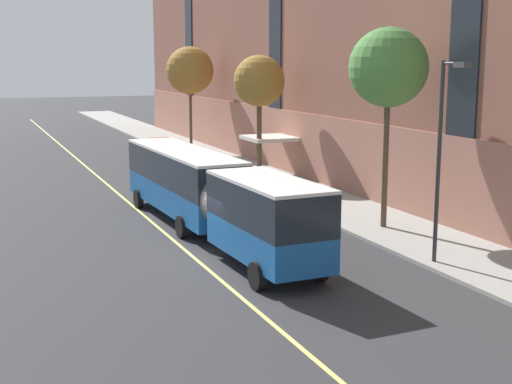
# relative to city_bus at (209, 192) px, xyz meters

# --- Properties ---
(ground_plane) EXTENTS (260.00, 260.00, 0.00)m
(ground_plane) POSITION_rel_city_bus_xyz_m (-0.53, -3.49, -2.05)
(ground_plane) COLOR #303033
(sidewalk) EXTENTS (4.80, 160.00, 0.15)m
(sidewalk) POSITION_rel_city_bus_xyz_m (8.38, -0.49, -1.97)
(sidewalk) COLOR #9E9B93
(sidewalk) RESTS_ON ground
(city_bus) EXTENTS (3.40, 18.43, 3.51)m
(city_bus) POSITION_rel_city_bus_xyz_m (0.00, 0.00, 0.00)
(city_bus) COLOR #19569E
(city_bus) RESTS_ON ground
(parked_car_red_1) EXTENTS (2.03, 4.73, 1.56)m
(parked_car_red_1) POSITION_rel_city_bus_xyz_m (4.83, 26.28, -1.26)
(parked_car_red_1) COLOR #B21E19
(parked_car_red_1) RESTS_ON ground
(parked_car_green_2) EXTENTS (1.91, 4.80, 1.56)m
(parked_car_green_2) POSITION_rel_city_bus_xyz_m (4.69, 7.75, -1.26)
(parked_car_green_2) COLOR #23603D
(parked_car_green_2) RESTS_ON ground
(parked_car_champagne_3) EXTENTS (2.01, 4.52, 1.56)m
(parked_car_champagne_3) POSITION_rel_city_bus_xyz_m (4.73, 18.17, -1.26)
(parked_car_champagne_3) COLOR #BCAD89
(parked_car_champagne_3) RESTS_ON ground
(street_tree_mid_block) EXTENTS (3.58, 3.58, 9.10)m
(street_tree_mid_block) POSITION_rel_city_bus_xyz_m (7.92, -1.84, 5.38)
(street_tree_mid_block) COLOR brown
(street_tree_mid_block) RESTS_ON sidewalk
(street_tree_far_uptown) EXTENTS (3.31, 3.31, 7.97)m
(street_tree_far_uptown) POSITION_rel_city_bus_xyz_m (7.92, 13.28, 4.36)
(street_tree_far_uptown) COLOR brown
(street_tree_far_uptown) RESTS_ON sidewalk
(street_tree_far_downtown) EXTENTS (3.96, 3.96, 8.76)m
(street_tree_far_downtown) POSITION_rel_city_bus_xyz_m (7.92, 28.39, 4.86)
(street_tree_far_downtown) COLOR brown
(street_tree_far_downtown) RESTS_ON sidewalk
(street_lamp) EXTENTS (0.36, 1.48, 7.62)m
(street_lamp) POSITION_rel_city_bus_xyz_m (6.58, -7.80, 2.72)
(street_lamp) COLOR #2D2D30
(street_lamp) RESTS_ON sidewalk
(lane_centerline) EXTENTS (0.16, 140.00, 0.01)m
(lane_centerline) POSITION_rel_city_bus_xyz_m (-1.70, -0.49, -2.04)
(lane_centerline) COLOR #E0D66B
(lane_centerline) RESTS_ON ground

